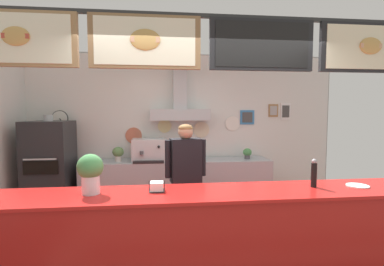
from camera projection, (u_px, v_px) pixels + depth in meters
back_wall_assembly at (185, 126)px, 5.18m from camera, size 5.67×2.61×2.83m
service_counter at (207, 242)px, 2.77m from camera, size 4.76×0.65×1.01m
back_prep_counter at (178, 186)px, 5.01m from camera, size 3.25×0.59×0.93m
pizza_oven at (50, 171)px, 4.60m from camera, size 0.67×0.74×1.73m
shop_worker at (186, 179)px, 3.78m from camera, size 0.55×0.28×1.62m
espresso_machine at (149, 150)px, 4.88m from camera, size 0.56×0.48×0.38m
potted_rosemary at (188, 151)px, 5.00m from camera, size 0.26×0.26×0.28m
potted_oregano at (118, 153)px, 4.82m from camera, size 0.19×0.19×0.25m
potted_basil at (247, 153)px, 5.09m from camera, size 0.16×0.16×0.19m
condiment_plate at (358, 186)px, 2.92m from camera, size 0.22×0.22×0.01m
basil_vase at (90, 173)px, 2.64m from camera, size 0.24×0.24×0.37m
napkin_holder at (157, 187)px, 2.74m from camera, size 0.15×0.14×0.10m
pepper_grinder at (314, 173)px, 2.88m from camera, size 0.06×0.06×0.29m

